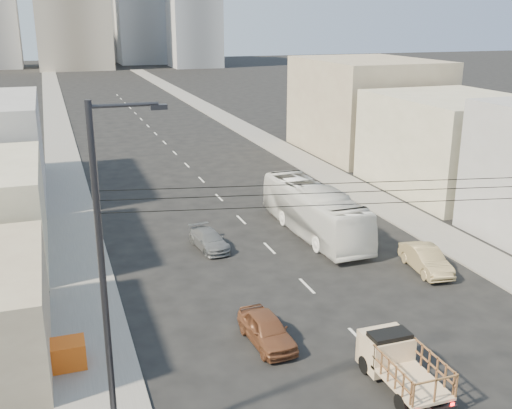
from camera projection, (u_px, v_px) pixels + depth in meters
sidewalk_left at (58, 128)px, 79.98m from camera, size 3.50×180.00×0.12m
sidewalk_right at (226, 119)px, 87.30m from camera, size 3.50×180.00×0.12m
lane_dashes at (169, 147)px, 68.33m from camera, size 0.15×104.00×0.01m
flatbed_pickup at (400, 361)px, 23.93m from camera, size 1.95×4.41×1.90m
city_bus at (314, 211)px, 40.67m from camera, size 3.09×12.07×3.35m
sedan_brown at (267, 329)px, 27.16m from camera, size 1.89×4.15×1.38m
sedan_tan at (426, 259)px, 34.93m from camera, size 2.05×4.51×1.44m
sedan_grey at (209, 240)px, 38.36m from camera, size 2.14×4.22×1.17m
streetlamp_left at (106, 279)px, 18.66m from camera, size 2.36×0.25×12.00m
overhead_wires at (471, 189)px, 19.20m from camera, size 23.01×5.02×0.72m
crate_stack at (64, 355)px, 25.13m from camera, size 1.80×1.20×1.14m
bldg_right_mid at (453, 144)px, 50.66m from camera, size 11.00×14.00×8.00m
bldg_right_far at (366, 106)px, 64.95m from camera, size 12.00×16.00×10.00m
midrise_east at (194, 18)px, 174.49m from camera, size 14.00×14.00×28.00m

